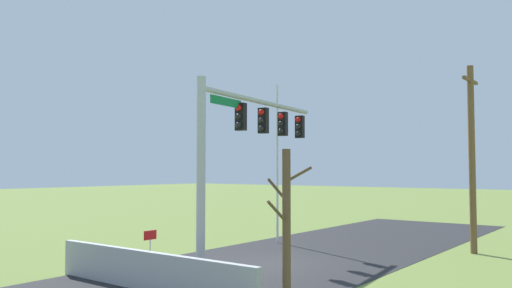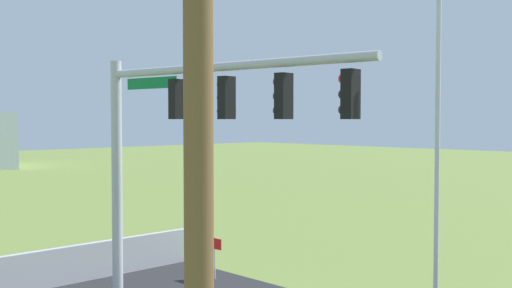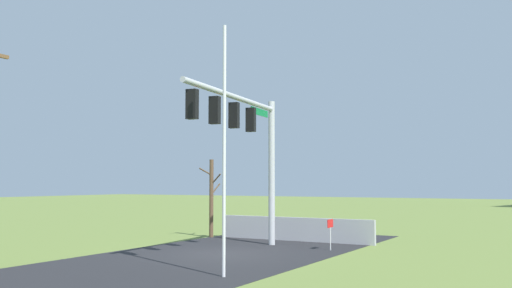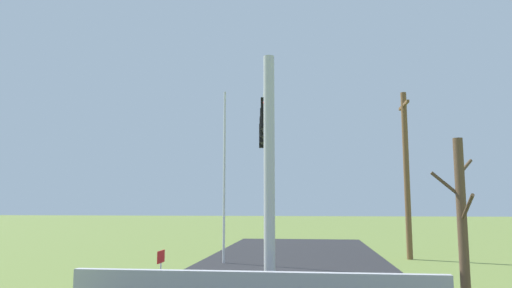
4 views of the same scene
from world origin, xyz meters
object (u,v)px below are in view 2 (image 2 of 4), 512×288
signal_mast (187,125)px  open_sign (215,249)px  utility_pole (199,207)px  flagpole (437,172)px

signal_mast → open_sign: bearing=-51.6°
utility_pole → open_sign: (9.60, -8.28, -3.04)m
utility_pole → open_sign: size_ratio=6.20×
utility_pole → flagpole: bearing=-74.2°
signal_mast → utility_pole: 9.45m
flagpole → utility_pole: size_ratio=0.96×
signal_mast → utility_pole: size_ratio=1.03×
flagpole → utility_pole: 8.30m
flagpole → open_sign: flagpole is taller
utility_pole → signal_mast: bearing=-37.0°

